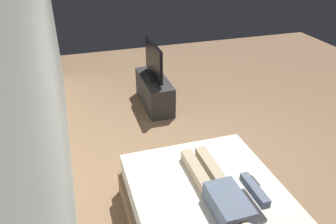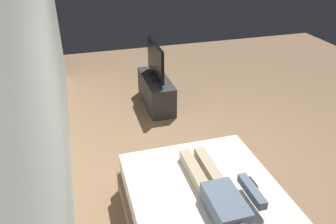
{
  "view_description": "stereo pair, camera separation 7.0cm",
  "coord_description": "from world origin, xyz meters",
  "px_view_note": "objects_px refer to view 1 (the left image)",
  "views": [
    {
      "loc": [
        -3.02,
        1.57,
        2.7
      ],
      "look_at": [
        0.42,
        0.5,
        0.69
      ],
      "focal_mm": 35.56,
      "sensor_mm": 36.0,
      "label": 1
    },
    {
      "loc": [
        -3.04,
        1.5,
        2.7
      ],
      "look_at": [
        0.42,
        0.5,
        0.69
      ],
      "focal_mm": 35.56,
      "sensor_mm": 36.0,
      "label": 2
    }
  ],
  "objects_px": {
    "tv_stand": "(154,92)",
    "tv": "(154,62)",
    "person": "(223,195)",
    "remote": "(254,181)"
  },
  "relations": [
    {
      "from": "remote",
      "to": "tv",
      "type": "distance_m",
      "value": 2.83
    },
    {
      "from": "person",
      "to": "tv",
      "type": "distance_m",
      "value": 2.97
    },
    {
      "from": "person",
      "to": "tv",
      "type": "xyz_separation_m",
      "value": [
        2.96,
        -0.17,
        0.16
      ]
    },
    {
      "from": "remote",
      "to": "tv_stand",
      "type": "relative_size",
      "value": 0.14
    },
    {
      "from": "person",
      "to": "tv_stand",
      "type": "xyz_separation_m",
      "value": [
        2.96,
        -0.17,
        -0.37
      ]
    },
    {
      "from": "tv_stand",
      "to": "person",
      "type": "bearing_deg",
      "value": 176.73
    },
    {
      "from": "person",
      "to": "tv_stand",
      "type": "height_order",
      "value": "person"
    },
    {
      "from": "tv_stand",
      "to": "tv",
      "type": "relative_size",
      "value": 1.25
    },
    {
      "from": "tv_stand",
      "to": "remote",
      "type": "bearing_deg",
      "value": -175.21
    },
    {
      "from": "person",
      "to": "tv_stand",
      "type": "relative_size",
      "value": 1.15
    }
  ]
}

